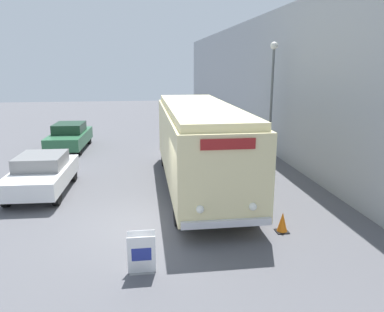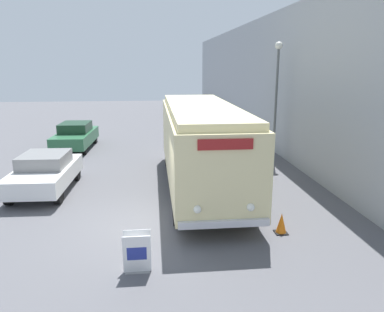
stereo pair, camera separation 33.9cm
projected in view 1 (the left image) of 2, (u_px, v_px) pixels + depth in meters
ground_plane at (152, 226)px, 11.30m from camera, size 80.00×80.00×0.00m
building_wall_right at (270, 82)px, 20.93m from camera, size 0.30×60.00×7.52m
vintage_bus at (199, 142)px, 14.39m from camera, size 2.60×9.81×3.27m
sign_board at (142, 254)px, 8.66m from camera, size 0.65×0.37×0.99m
streetlamp at (272, 84)px, 18.22m from camera, size 0.36×0.36×5.79m
parked_car_near at (42, 173)px, 14.08m from camera, size 2.07×4.22×1.46m
parked_car_mid at (70, 136)px, 21.29m from camera, size 2.03×4.44×1.49m
traffic_cone at (282, 222)px, 10.83m from camera, size 0.36×0.36×0.61m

